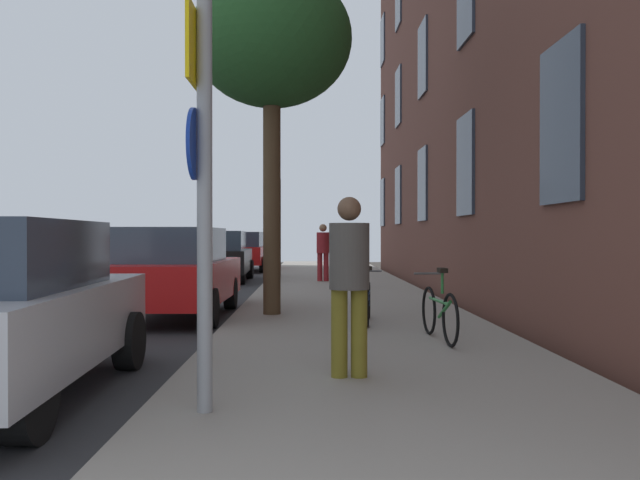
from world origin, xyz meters
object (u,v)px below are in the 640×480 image
object	(u,v)px
bicycle_2	(355,273)
bicycle_1	(368,301)
tree_near	(272,42)
car_0	(1,308)
car_1	(176,272)
car_3	(244,251)
traffic_light	(276,209)
bicycle_0	(439,312)
car_2	(222,256)
sign_post	(202,158)
pedestrian_1	(323,249)
pedestrian_0	(349,274)

from	to	relation	value
bicycle_2	bicycle_1	bearing A→B (deg)	-92.25
tree_near	car_0	size ratio (longest dim) A/B	1.44
tree_near	bicycle_2	world-z (taller)	tree_near
bicycle_1	car_0	bearing A→B (deg)	-129.77
tree_near	bicycle_1	bearing A→B (deg)	-36.87
bicycle_2	car_1	bearing A→B (deg)	-122.68
car_3	bicycle_2	bearing A→B (deg)	-68.29
tree_near	car_3	size ratio (longest dim) A/B	1.45
bicycle_2	car_3	size ratio (longest dim) A/B	0.39
tree_near	car_0	world-z (taller)	tree_near
traffic_light	tree_near	world-z (taller)	tree_near
bicycle_0	car_3	world-z (taller)	car_3
bicycle_1	bicycle_2	world-z (taller)	bicycle_2
car_2	car_3	xyz separation A→B (m)	(0.10, 6.06, 0.00)
sign_post	tree_near	world-z (taller)	tree_near
tree_near	bicycle_2	bearing A→B (deg)	72.74
traffic_light	pedestrian_1	distance (m)	3.16
pedestrian_0	bicycle_0	bearing A→B (deg)	59.40
car_3	sign_post	bearing A→B (deg)	-85.13
sign_post	car_3	size ratio (longest dim) A/B	0.86
car_1	pedestrian_1	bearing A→B (deg)	70.59
pedestrian_1	pedestrian_0	bearing A→B (deg)	-90.03
sign_post	traffic_light	distance (m)	17.20
traffic_light	bicycle_0	xyz separation A→B (m)	(2.84, -13.74, -1.87)
pedestrian_0	car_2	size ratio (longest dim) A/B	0.40
traffic_light	bicycle_2	world-z (taller)	traffic_light
bicycle_2	car_1	xyz separation A→B (m)	(-3.62, -5.63, 0.35)
traffic_light	car_0	world-z (taller)	traffic_light
sign_post	bicycle_2	bearing A→B (deg)	80.67
traffic_light	bicycle_0	distance (m)	14.16
traffic_light	bicycle_1	world-z (taller)	traffic_light
bicycle_0	car_0	size ratio (longest dim) A/B	0.41
sign_post	bicycle_2	world-z (taller)	sign_post
traffic_light	pedestrian_0	xyz separation A→B (m)	(1.53, -15.95, -1.25)
bicycle_0	bicycle_2	size ratio (longest dim) A/B	1.05
car_0	car_3	xyz separation A→B (m)	(0.02, 21.51, 0.00)
car_0	car_3	size ratio (longest dim) A/B	1.01
pedestrian_1	car_1	distance (m)	8.45
bicycle_2	pedestrian_0	world-z (taller)	pedestrian_0
sign_post	car_1	bearing A→B (deg)	103.09
bicycle_1	car_0	distance (m)	5.77
car_0	car_1	distance (m)	5.99
bicycle_2	tree_near	bearing A→B (deg)	-107.26
pedestrian_1	bicycle_1	bearing A→B (deg)	-86.82
sign_post	tree_near	bearing A→B (deg)	88.43
bicycle_2	pedestrian_1	xyz separation A→B (m)	(-0.81, 2.33, 0.60)
traffic_light	car_1	bearing A→B (deg)	-96.93
car_0	car_1	xyz separation A→B (m)	(0.35, 5.98, 0.00)
bicycle_1	car_1	xyz separation A→B (m)	(-3.33, 1.55, 0.37)
car_3	bicycle_1	bearing A→B (deg)	-77.91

